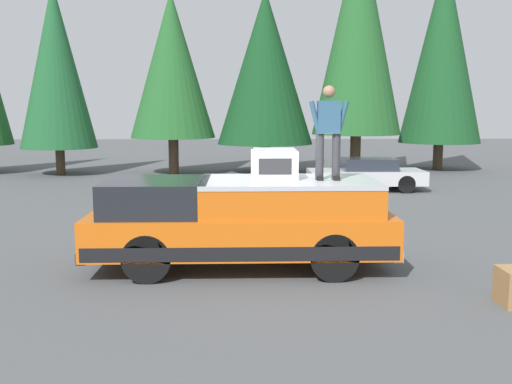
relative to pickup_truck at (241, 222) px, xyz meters
name	(u,v)px	position (x,y,z in m)	size (l,w,h in m)	color
ground_plane	(269,263)	(0.32, -0.54, -0.87)	(90.00, 90.00, 0.00)	#4C4F51
pickup_truck	(241,222)	(0.00, 0.00, 0.00)	(2.01, 5.54, 1.65)	orange
compressor_unit	(274,164)	(0.11, -0.61, 1.05)	(0.65, 0.84, 0.56)	silver
person_on_truck_bed	(328,130)	(-0.06, -1.58, 1.68)	(0.29, 0.72, 1.69)	#333338
parked_car_silver	(366,174)	(10.15, -4.55, -0.29)	(1.64, 4.10, 1.16)	silver
conifer_far_left	(443,50)	(17.12, -9.53, 4.76)	(3.80, 3.80, 9.98)	#4C3826
conifer_left	(358,29)	(15.53, -5.21, 5.48)	(3.93, 3.93, 10.96)	#4C3826
conifer_center_left	(265,68)	(15.91, -1.15, 3.85)	(4.29, 4.29, 8.14)	#4C3826
conifer_center_right	(172,65)	(15.68, 2.97, 3.93)	(3.75, 3.75, 8.00)	#4C3826
conifer_right	(56,66)	(15.59, 7.99, 3.88)	(3.31, 3.31, 8.34)	#4C3826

